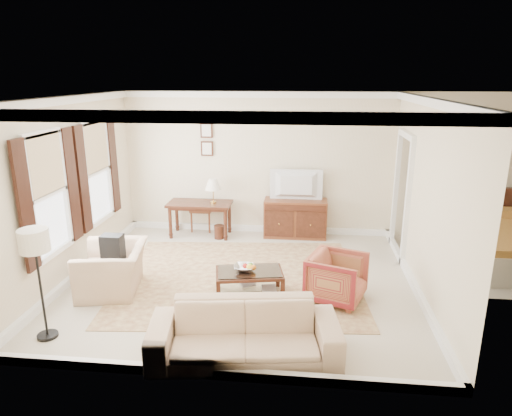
% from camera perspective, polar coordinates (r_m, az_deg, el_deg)
% --- Properties ---
extents(room_shell, '(5.51, 5.01, 2.91)m').
position_cam_1_polar(room_shell, '(6.79, -1.98, 10.10)').
color(room_shell, beige).
rests_on(room_shell, ground).
extents(annex_bedroom, '(3.00, 2.70, 2.90)m').
position_cam_1_polar(annex_bedroom, '(9.06, 28.83, -4.23)').
color(annex_bedroom, beige).
rests_on(annex_bedroom, ground).
extents(window_front, '(0.12, 1.56, 1.80)m').
position_cam_1_polar(window_front, '(7.20, -24.55, 1.52)').
color(window_front, '#CCB284').
rests_on(window_front, room_shell).
extents(window_rear, '(0.12, 1.56, 1.80)m').
position_cam_1_polar(window_rear, '(8.57, -19.26, 4.27)').
color(window_rear, '#CCB284').
rests_on(window_rear, room_shell).
extents(doorway, '(0.10, 1.12, 2.25)m').
position_cam_1_polar(doorway, '(8.63, 17.69, 1.25)').
color(doorway, white).
rests_on(doorway, room_shell).
extents(rug, '(4.09, 3.59, 0.01)m').
position_cam_1_polar(rug, '(7.55, -2.13, -8.76)').
color(rug, brown).
rests_on(rug, room_shell).
extents(writing_desk, '(1.29, 0.64, 0.70)m').
position_cam_1_polar(writing_desk, '(9.38, -7.02, 0.02)').
color(writing_desk, '#492214').
rests_on(writing_desk, room_shell).
extents(desk_chair, '(0.50, 0.50, 1.05)m').
position_cam_1_polar(desk_chair, '(9.73, -6.77, 0.22)').
color(desk_chair, brown).
rests_on(desk_chair, room_shell).
extents(desk_lamp, '(0.32, 0.32, 0.50)m').
position_cam_1_polar(desk_lamp, '(9.22, -5.38, 2.13)').
color(desk_lamp, silver).
rests_on(desk_lamp, writing_desk).
extents(framed_prints, '(0.25, 0.04, 0.68)m').
position_cam_1_polar(framed_prints, '(9.45, -6.17, 8.54)').
color(framed_prints, '#492214').
rests_on(framed_prints, room_shell).
extents(sideboard, '(1.26, 0.49, 0.78)m').
position_cam_1_polar(sideboard, '(9.34, 4.93, -1.28)').
color(sideboard, brown).
rests_on(sideboard, room_shell).
extents(tv, '(1.01, 0.58, 0.13)m').
position_cam_1_polar(tv, '(9.09, 5.06, 4.04)').
color(tv, black).
rests_on(tv, sideboard).
extents(coffee_table, '(1.08, 0.76, 0.42)m').
position_cam_1_polar(coffee_table, '(6.85, -0.84, -8.61)').
color(coffee_table, '#492214').
rests_on(coffee_table, room_shell).
extents(fruit_bowl, '(0.42, 0.42, 0.10)m').
position_cam_1_polar(fruit_bowl, '(6.81, -1.49, -7.36)').
color(fruit_bowl, silver).
rests_on(fruit_bowl, coffee_table).
extents(book_a, '(0.27, 0.15, 0.38)m').
position_cam_1_polar(book_a, '(7.01, -2.02, -9.40)').
color(book_a, brown).
rests_on(book_a, coffee_table).
extents(book_b, '(0.28, 0.07, 0.38)m').
position_cam_1_polar(book_b, '(6.84, 0.74, -10.12)').
color(book_b, brown).
rests_on(book_b, coffee_table).
extents(striped_armchair, '(0.94, 0.97, 0.79)m').
position_cam_1_polar(striped_armchair, '(6.82, 10.09, -8.32)').
color(striped_armchair, maroon).
rests_on(striped_armchair, room_shell).
extents(club_armchair, '(0.89, 1.20, 0.95)m').
position_cam_1_polar(club_armchair, '(7.32, -17.56, -6.40)').
color(club_armchair, '#CBAD89').
rests_on(club_armchair, room_shell).
extents(backpack, '(0.29, 0.36, 0.40)m').
position_cam_1_polar(backpack, '(7.26, -17.51, -4.47)').
color(backpack, black).
rests_on(backpack, club_armchair).
extents(sofa, '(2.27, 0.94, 0.86)m').
position_cam_1_polar(sofa, '(5.44, -1.46, -14.35)').
color(sofa, '#CBAD89').
rests_on(sofa, room_shell).
extents(floor_lamp, '(0.36, 0.36, 1.45)m').
position_cam_1_polar(floor_lamp, '(6.10, -25.90, -4.61)').
color(floor_lamp, black).
rests_on(floor_lamp, room_shell).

